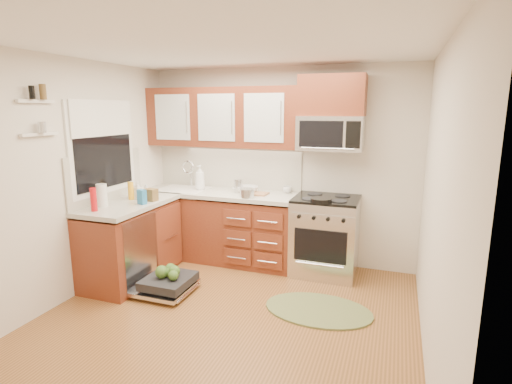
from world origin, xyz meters
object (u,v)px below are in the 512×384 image
at_px(range, 325,236).
at_px(microwave, 331,133).
at_px(upper_cabinets, 222,117).
at_px(paper_towel_roll, 102,195).
at_px(skillet, 321,200).
at_px(cutting_board, 255,193).
at_px(rug, 318,310).
at_px(sink, 183,198).
at_px(cup, 287,190).
at_px(dishwasher, 166,284).
at_px(bowl_a, 243,190).
at_px(stock_pot, 247,193).
at_px(bowl_b, 247,190).

xyz_separation_m(range, microwave, (0.00, 0.12, 1.23)).
height_order(upper_cabinets, paper_towel_roll, upper_cabinets).
relative_size(skillet, cutting_board, 0.77).
xyz_separation_m(range, rug, (0.12, -0.97, -0.46)).
relative_size(sink, cutting_board, 1.99).
bearing_deg(cup, sink, -170.59).
bearing_deg(dishwasher, cup, 53.52).
bearing_deg(cup, range, -22.10).
xyz_separation_m(paper_towel_roll, cup, (1.74, 1.38, -0.08)).
height_order(skillet, cutting_board, skillet).
relative_size(skillet, bowl_a, 0.97).
bearing_deg(skillet, rug, -79.30).
relative_size(dishwasher, stock_pot, 3.83).
bearing_deg(stock_pot, paper_towel_roll, -144.84).
distance_m(bowl_a, bowl_b, 0.09).
height_order(paper_towel_roll, bowl_b, paper_towel_roll).
relative_size(microwave, sink, 1.23).
relative_size(upper_cabinets, dishwasher, 2.93).
xyz_separation_m(paper_towel_roll, bowl_a, (1.18, 1.25, -0.09)).
bearing_deg(bowl_a, sink, -173.23).
distance_m(microwave, rug, 2.02).
relative_size(stock_pot, bowl_a, 0.74).
distance_m(rug, cup, 1.67).
relative_size(upper_cabinets, cutting_board, 6.59).
bearing_deg(paper_towel_roll, sink, 73.10).
bearing_deg(rug, sink, 154.80).
xyz_separation_m(microwave, bowl_a, (-1.10, -0.03, -0.74)).
relative_size(dishwasher, paper_towel_roll, 2.80).
bearing_deg(rug, bowl_b, 138.22).
distance_m(stock_pot, paper_towel_roll, 1.65).
bearing_deg(skillet, bowl_a, 162.70).
height_order(upper_cabinets, stock_pot, upper_cabinets).
distance_m(rug, bowl_b, 1.81).
bearing_deg(stock_pot, microwave, 19.56).
relative_size(sink, rug, 0.58).
height_order(stock_pot, bowl_a, stock_pot).
height_order(upper_cabinets, cutting_board, upper_cabinets).
height_order(dishwasher, rug, dishwasher).
distance_m(dishwasher, skillet, 1.96).
relative_size(stock_pot, bowl_b, 0.67).
xyz_separation_m(upper_cabinets, cup, (0.86, 0.07, -0.91)).
relative_size(range, bowl_a, 3.83).
bearing_deg(bowl_a, microwave, 1.66).
bearing_deg(sink, bowl_a, 6.77).
distance_m(range, microwave, 1.23).
relative_size(range, skillet, 3.96).
height_order(upper_cabinets, bowl_a, upper_cabinets).
bearing_deg(paper_towel_roll, bowl_b, 43.96).
bearing_deg(skillet, bowl_b, 163.51).
bearing_deg(microwave, range, -90.00).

